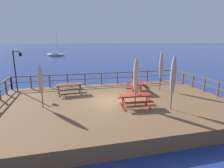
% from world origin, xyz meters
% --- Properties ---
extents(ground_plane, '(600.00, 600.00, 0.00)m').
position_xyz_m(ground_plane, '(0.00, 0.00, 0.00)').
color(ground_plane, navy).
extents(wooden_deck, '(15.40, 10.07, 0.77)m').
position_xyz_m(wooden_deck, '(0.00, 0.00, 0.39)').
color(wooden_deck, brown).
rests_on(wooden_deck, ground).
extents(railing_waterside_far, '(15.20, 0.10, 1.09)m').
position_xyz_m(railing_waterside_far, '(0.00, 4.89, 1.51)').
color(railing_waterside_far, brown).
rests_on(railing_waterside_far, wooden_deck).
extents(railing_side_right, '(0.10, 9.87, 1.09)m').
position_xyz_m(railing_side_right, '(7.55, -0.00, 1.50)').
color(railing_side_right, brown).
rests_on(railing_side_right, wooden_deck).
extents(picnic_table_front_right, '(1.49, 2.05, 0.78)m').
position_xyz_m(picnic_table_front_right, '(2.38, 2.00, 1.33)').
color(picnic_table_front_right, maroon).
rests_on(picnic_table_front_right, wooden_deck).
extents(picnic_table_back_right, '(1.98, 1.51, 0.78)m').
position_xyz_m(picnic_table_back_right, '(0.96, -1.26, 1.33)').
color(picnic_table_back_right, maroon).
rests_on(picnic_table_back_right, wooden_deck).
extents(picnic_table_back_left, '(2.07, 1.57, 0.78)m').
position_xyz_m(picnic_table_back_left, '(-2.91, 2.50, 1.33)').
color(picnic_table_back_left, brown).
rests_on(picnic_table_back_left, wooden_deck).
extents(patio_umbrella_short_front, '(0.32, 0.32, 2.64)m').
position_xyz_m(patio_umbrella_short_front, '(-4.54, -0.06, 2.45)').
color(patio_umbrella_short_front, '#4C3828').
rests_on(patio_umbrella_short_front, wooden_deck).
extents(patio_umbrella_tall_back_right, '(0.32, 0.32, 3.01)m').
position_xyz_m(patio_umbrella_tall_back_right, '(0.98, -1.27, 2.69)').
color(patio_umbrella_tall_back_right, '#4C3828').
rests_on(patio_umbrella_tall_back_right, wooden_deck).
extents(patio_umbrella_tall_mid_left, '(0.32, 0.32, 3.14)m').
position_xyz_m(patio_umbrella_tall_mid_left, '(2.85, -2.22, 2.77)').
color(patio_umbrella_tall_mid_left, '#4C3828').
rests_on(patio_umbrella_tall_mid_left, wooden_deck).
extents(patio_umbrella_tall_back_left, '(0.32, 0.32, 3.13)m').
position_xyz_m(patio_umbrella_tall_back_left, '(4.34, 1.93, 2.76)').
color(patio_umbrella_tall_back_left, '#4C3828').
rests_on(patio_umbrella_tall_back_left, wooden_deck).
extents(lamp_post_hooked, '(0.68, 0.26, 3.20)m').
position_xyz_m(lamp_post_hooked, '(-6.81, 4.30, 2.88)').
color(lamp_post_hooked, black).
rests_on(lamp_post_hooked, wooden_deck).
extents(sailboat_distant, '(6.23, 3.40, 7.72)m').
position_xyz_m(sailboat_distant, '(-6.31, 48.43, 0.51)').
color(sailboat_distant, white).
rests_on(sailboat_distant, ground).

